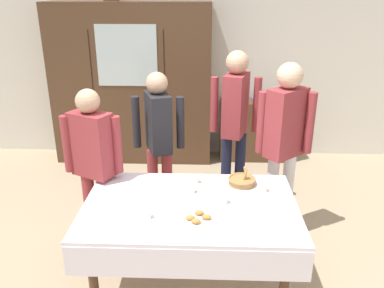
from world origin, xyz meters
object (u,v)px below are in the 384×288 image
object	(u,v)px
wall_cabinet	(132,85)
person_near_right_end	(284,135)
tea_cup_mid_right	(224,201)
tea_cup_front_edge	(192,190)
book_stack	(257,99)
person_by_cabinet	(93,157)
tea_cup_far_right	(263,189)
dining_table	(190,216)
tea_cup_near_right	(147,215)
person_behind_table_left	(159,134)
spoon_near_left	(132,230)
tea_cup_mid_left	(195,180)
person_behind_table_right	(235,116)
pastry_plate	(198,219)
bookshelf_low	(255,130)
spoon_far_right	(132,198)
bread_basket	(242,181)

from	to	relation	value
wall_cabinet	person_near_right_end	world-z (taller)	wall_cabinet
tea_cup_mid_right	tea_cup_front_edge	bearing A→B (deg)	147.62
wall_cabinet	book_stack	size ratio (longest dim) A/B	9.62
person_by_cabinet	tea_cup_far_right	bearing A→B (deg)	-8.50
tea_cup_front_edge	wall_cabinet	bearing A→B (deg)	110.90
dining_table	book_stack	distance (m)	2.78
tea_cup_near_right	person_behind_table_left	size ratio (longest dim) A/B	0.08
spoon_near_left	person_near_right_end	bearing A→B (deg)	41.82
tea_cup_mid_left	person_behind_table_right	size ratio (longest dim) A/B	0.07
person_near_right_end	person_by_cabinet	distance (m)	1.74
wall_cabinet	person_near_right_end	xyz separation A→B (m)	(1.74, -1.83, -0.02)
tea_cup_mid_right	pastry_plate	xyz separation A→B (m)	(-0.20, -0.25, -0.01)
tea_cup_far_right	tea_cup_mid_right	xyz separation A→B (m)	(-0.33, -0.20, 0.00)
book_stack	tea_cup_front_edge	bearing A→B (deg)	-108.57
bookshelf_low	book_stack	distance (m)	0.45
tea_cup_front_edge	person_by_cabinet	distance (m)	0.93
dining_table	person_behind_table_right	xyz separation A→B (m)	(0.42, 1.29, 0.43)
book_stack	person_behind_table_left	distance (m)	2.00
wall_cabinet	spoon_far_right	bearing A→B (deg)	-80.20
tea_cup_near_right	book_stack	bearing A→B (deg)	68.19
tea_cup_far_right	person_by_cabinet	distance (m)	1.50
pastry_plate	tea_cup_mid_left	bearing A→B (deg)	93.79
dining_table	pastry_plate	size ratio (longest dim) A/B	6.01
tea_cup_far_right	bread_basket	world-z (taller)	bread_basket
person_near_right_end	tea_cup_mid_left	bearing A→B (deg)	-155.79
bread_basket	person_behind_table_right	world-z (taller)	person_behind_table_right
tea_cup_far_right	pastry_plate	distance (m)	0.70
dining_table	spoon_near_left	xyz separation A→B (m)	(-0.39, -0.35, 0.10)
person_behind_table_left	tea_cup_mid_right	bearing A→B (deg)	-57.41
tea_cup_mid_left	tea_cup_mid_right	xyz separation A→B (m)	(0.24, -0.34, -0.00)
dining_table	spoon_near_left	bearing A→B (deg)	-138.52
tea_cup_front_edge	person_by_cabinet	xyz separation A→B (m)	(-0.88, 0.26, 0.17)
bookshelf_low	pastry_plate	bearing A→B (deg)	-104.83
bread_basket	person_behind_table_right	distance (m)	0.95
wall_cabinet	tea_cup_front_edge	world-z (taller)	wall_cabinet
book_stack	tea_cup_front_edge	distance (m)	2.56
tea_cup_near_right	person_by_cabinet	world-z (taller)	person_by_cabinet
spoon_near_left	person_behind_table_right	world-z (taller)	person_behind_table_right
person_behind_table_left	person_behind_table_right	distance (m)	0.83
bookshelf_low	person_by_cabinet	xyz separation A→B (m)	(-1.69, -2.17, 0.50)
tea_cup_far_right	tea_cup_mid_right	size ratio (longest dim) A/B	1.00
dining_table	tea_cup_far_right	xyz separation A→B (m)	(0.60, 0.26, 0.12)
bookshelf_low	person_behind_table_left	distance (m)	2.07
book_stack	tea_cup_mid_left	bearing A→B (deg)	-109.37
tea_cup_front_edge	spoon_near_left	distance (m)	0.69
tea_cup_near_right	person_by_cabinet	distance (m)	0.88
tea_cup_mid_right	person_by_cabinet	world-z (taller)	person_by_cabinet
wall_cabinet	tea_cup_far_right	world-z (taller)	wall_cabinet
pastry_plate	person_near_right_end	xyz separation A→B (m)	(0.77, 0.95, 0.31)
bookshelf_low	spoon_far_right	bearing A→B (deg)	-116.98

